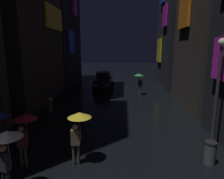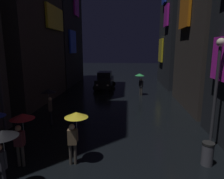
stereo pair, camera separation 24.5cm
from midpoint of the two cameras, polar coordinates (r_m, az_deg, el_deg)
The scene contains 11 objects.
building_left_far at distance 26.90m, azimuth -15.72°, elevation 17.65°, with size 4.25×8.35×14.98m.
building_right_far at distance 26.44m, azimuth 18.88°, elevation 20.84°, with size 4.25×8.17×17.94m.
pedestrian_far_right_black at distance 6.93m, azimuth -28.96°, elevation -13.77°, with size 0.90×0.90×2.12m.
pedestrian_foreground_right_black at distance 12.35m, azimuth -17.94°, elevation -2.07°, with size 0.90×0.90×2.12m.
pedestrian_near_crossing_green at distance 19.38m, azimuth 7.44°, elevation 3.21°, with size 0.90×0.90×2.12m.
pedestrian_midstreet_centre_yellow at distance 7.80m, azimuth -10.54°, elevation -9.65°, with size 0.90×0.90×2.12m.
pedestrian_foreground_left_red at distance 8.22m, azimuth -24.60°, elevation -9.41°, with size 0.90×0.90×2.12m.
car_distant at distance 22.53m, azimuth -2.70°, elevation 2.56°, with size 2.28×4.16×1.92m.
streetlamp_right_near at distance 9.77m, azimuth 27.48°, elevation 2.33°, with size 0.36×0.36×4.90m.
streetlamp_left_near at distance 10.96m, azimuth -29.93°, elevation 3.28°, with size 0.36×0.36×5.01m.
trash_bin at distance 8.99m, azimuth 25.47°, elevation -16.02°, with size 0.46×0.46×0.93m.
Camera 1 is at (0.91, -3.17, 4.47)m, focal length 32.00 mm.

